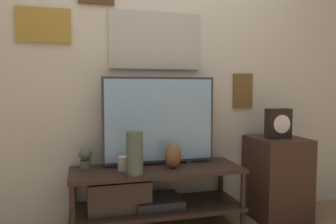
{
  "coord_description": "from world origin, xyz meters",
  "views": [
    {
      "loc": [
        -0.57,
        -2.14,
        1.12
      ],
      "look_at": [
        0.09,
        0.27,
        0.94
      ],
      "focal_mm": 35.0,
      "sensor_mm": 36.0,
      "label": 1
    }
  ],
  "objects": [
    {
      "name": "wall_back",
      "position": [
        -0.01,
        0.56,
        1.36
      ],
      "size": [
        6.4,
        0.08,
        2.7
      ],
      "color": "beige",
      "rests_on": "ground_plane"
    },
    {
      "name": "media_console",
      "position": [
        -0.11,
        0.27,
        0.32
      ],
      "size": [
        1.31,
        0.47,
        0.51
      ],
      "color": "black",
      "rests_on": "ground_plane"
    },
    {
      "name": "television",
      "position": [
        0.04,
        0.38,
        0.87
      ],
      "size": [
        0.9,
        0.05,
        0.7
      ],
      "color": "#333338",
      "rests_on": "media_console"
    },
    {
      "name": "vase_urn_stoneware",
      "position": [
        0.11,
        0.23,
        0.6
      ],
      "size": [
        0.13,
        0.11,
        0.2
      ],
      "color": "brown",
      "rests_on": "media_console"
    },
    {
      "name": "vase_tall_ceramic",
      "position": [
        -0.2,
        0.11,
        0.66
      ],
      "size": [
        0.12,
        0.12,
        0.31
      ],
      "color": "#4C5647",
      "rests_on": "media_console"
    },
    {
      "name": "candle_jar",
      "position": [
        -0.26,
        0.27,
        0.56
      ],
      "size": [
        0.09,
        0.09,
        0.1
      ],
      "color": "#C1B29E",
      "rests_on": "media_console"
    },
    {
      "name": "decorative_bust",
      "position": [
        -0.53,
        0.4,
        0.6
      ],
      "size": [
        0.1,
        0.1,
        0.16
      ],
      "color": "#4C5647",
      "rests_on": "media_console"
    },
    {
      "name": "side_table",
      "position": [
        1.06,
        0.28,
        0.35
      ],
      "size": [
        0.43,
        0.46,
        0.7
      ],
      "color": "#382319",
      "rests_on": "ground_plane"
    },
    {
      "name": "mantel_clock",
      "position": [
        1.04,
        0.25,
        0.82
      ],
      "size": [
        0.2,
        0.11,
        0.25
      ],
      "color": "black",
      "rests_on": "side_table"
    }
  ]
}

